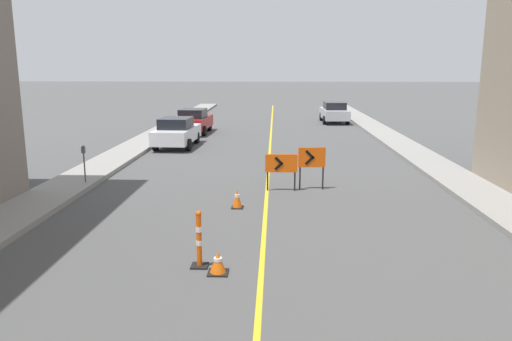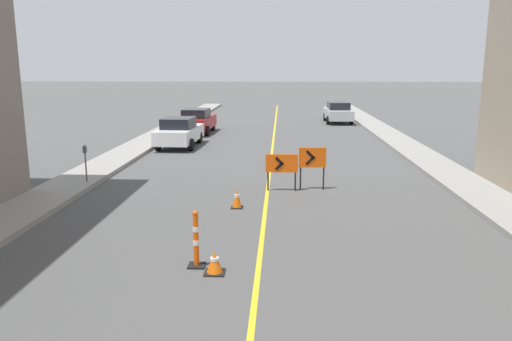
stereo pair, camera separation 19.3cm
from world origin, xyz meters
The scene contains 12 objects.
lane_stripe centered at (0.00, 32.08, 0.00)m, with size 0.12×64.16×0.01m.
sidewalk_left centered at (-7.12, 32.08, 0.09)m, with size 1.83×64.16×0.17m.
sidewalk_right centered at (7.12, 32.08, 0.09)m, with size 1.83×64.16×0.17m.
traffic_cone_fourth centered at (-0.91, 18.52, 0.24)m, with size 0.43×0.43×0.48m.
traffic_cone_fifth centered at (-0.88, 23.47, 0.30)m, with size 0.36×0.36×0.60m.
delineator_post_rear centered at (-1.35, 18.86, 0.55)m, with size 0.37×0.37×1.26m.
arrow_barricade_primary centered at (0.49, 25.69, 0.92)m, with size 1.11×0.10×1.29m.
arrow_barricade_secondary centered at (1.56, 25.95, 1.07)m, with size 0.95×0.13×1.50m.
parked_car_curb_near centered at (-5.01, 35.10, 0.80)m, with size 2.00×4.38×1.59m.
parked_car_curb_mid centered at (-5.00, 40.67, 0.80)m, with size 2.02×4.39×1.59m.
parked_car_curb_far centered at (4.80, 47.31, 0.80)m, with size 1.95×4.36×1.59m.
parking_meter_far_curb centered at (-6.56, 26.01, 1.12)m, with size 0.12×0.11×1.34m.
Camera 1 is at (0.27, 8.73, 4.27)m, focal length 35.00 mm.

